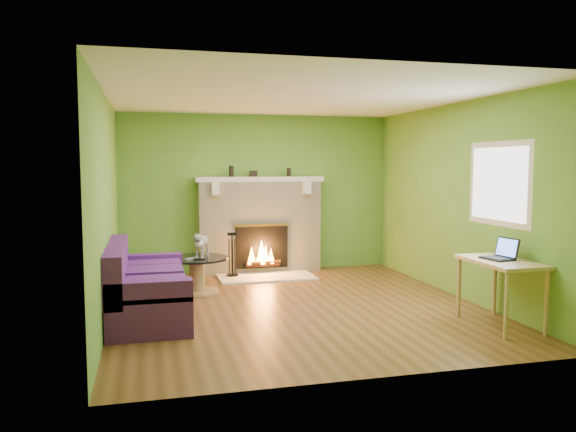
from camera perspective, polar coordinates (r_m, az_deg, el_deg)
The scene contains 22 objects.
floor at distance 7.17m, azimuth 0.82°, elevation -9.09°, with size 5.00×5.00×0.00m, color #583619.
ceiling at distance 7.00m, azimuth 0.84°, elevation 12.01°, with size 5.00×5.00×0.00m, color white.
wall_back at distance 9.40m, azimuth -3.13°, elevation 2.33°, with size 5.00×5.00×0.00m, color #588A2D.
wall_front at distance 4.61m, azimuth 8.91°, elevation -0.72°, with size 5.00×5.00×0.00m, color #588A2D.
wall_left at distance 6.74m, azimuth -17.97°, elevation 0.95°, with size 5.00×5.00×0.00m, color #588A2D.
wall_right at distance 7.86m, azimuth 16.90°, elevation 1.55°, with size 5.00×5.00×0.00m, color #588A2D.
window_frame at distance 7.08m, azimuth 20.64°, elevation 3.09°, with size 1.20×1.20×0.00m, color silver.
window_pane at distance 7.08m, azimuth 20.59°, elevation 3.09°, with size 1.06×1.06×0.00m, color white.
fireplace at distance 9.26m, azimuth -2.89°, elevation -0.99°, with size 2.10×0.46×1.58m.
hearth at distance 8.88m, azimuth -2.21°, elevation -6.21°, with size 1.50×0.75×0.03m, color beige.
mantel at distance 9.19m, azimuth -2.89°, elevation 3.76°, with size 2.10×0.28×0.08m, color beige.
sofa at distance 6.78m, azimuth -14.46°, elevation -7.17°, with size 0.89×1.94×0.87m.
coffee_table at distance 7.96m, azimuth -9.22°, elevation -5.65°, with size 0.86×0.86×0.49m.
desk at distance 6.59m, azimuth 20.83°, elevation -4.97°, with size 0.58×0.99×0.73m.
cat at distance 7.95m, azimuth -8.72°, elevation -2.83°, with size 0.21×0.57×0.36m, color #5D5D61, non-canonical shape.
remote_silver at distance 7.79m, azimuth -9.90°, elevation -4.27°, with size 0.17×0.04×0.02m, color gray.
remote_black at distance 7.74m, azimuth -8.98°, elevation -4.33°, with size 0.16×0.04×0.02m, color black.
laptop at distance 6.59m, azimuth 20.50°, elevation -3.12°, with size 0.28×0.32×0.24m, color black, non-canonical shape.
fire_tools at distance 8.87m, azimuth -5.69°, elevation -3.87°, with size 0.18×0.18×0.69m, color black, non-canonical shape.
mantel_vase_left at distance 9.14m, azimuth -5.78°, elevation 4.55°, with size 0.08×0.08×0.18m, color black.
mantel_vase_right at distance 9.33m, azimuth 0.08°, elevation 4.46°, with size 0.07×0.07×0.14m, color black.
mantel_box at distance 9.20m, azimuth -3.54°, elevation 4.32°, with size 0.12×0.08×0.10m, color black.
Camera 1 is at (-1.80, -6.71, 1.77)m, focal length 35.00 mm.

